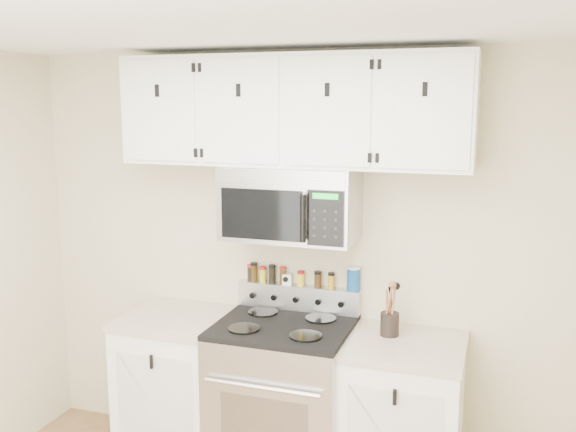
% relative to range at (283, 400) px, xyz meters
% --- Properties ---
extents(back_wall, '(3.50, 0.01, 2.50)m').
position_rel_range_xyz_m(back_wall, '(0.00, 0.32, 0.76)').
color(back_wall, '#C3B792').
rests_on(back_wall, floor).
extents(ceiling, '(3.50, 3.50, 0.01)m').
position_rel_range_xyz_m(ceiling, '(0.00, -1.43, 2.01)').
color(ceiling, white).
rests_on(ceiling, back_wall).
extents(range, '(0.76, 0.65, 1.10)m').
position_rel_range_xyz_m(range, '(0.00, 0.00, 0.00)').
color(range, '#B7B7BA').
rests_on(range, floor).
extents(base_cabinet_left, '(0.64, 0.62, 0.92)m').
position_rel_range_xyz_m(base_cabinet_left, '(-0.69, 0.02, -0.03)').
color(base_cabinet_left, white).
rests_on(base_cabinet_left, floor).
extents(base_cabinet_right, '(0.64, 0.62, 0.92)m').
position_rel_range_xyz_m(base_cabinet_right, '(0.69, 0.02, -0.03)').
color(base_cabinet_right, white).
rests_on(base_cabinet_right, floor).
extents(microwave, '(0.76, 0.44, 0.42)m').
position_rel_range_xyz_m(microwave, '(0.00, 0.13, 1.14)').
color(microwave, '#9E9EA3').
rests_on(microwave, back_wall).
extents(upper_cabinets, '(2.00, 0.35, 0.62)m').
position_rel_range_xyz_m(upper_cabinets, '(-0.00, 0.15, 1.66)').
color(upper_cabinets, white).
rests_on(upper_cabinets, back_wall).
extents(utensil_crock, '(0.10, 0.10, 0.30)m').
position_rel_range_xyz_m(utensil_crock, '(0.59, 0.10, 0.51)').
color(utensil_crock, black).
rests_on(utensil_crock, base_cabinet_right).
extents(kitchen_timer, '(0.07, 0.06, 0.07)m').
position_rel_range_xyz_m(kitchen_timer, '(-0.07, 0.28, 0.65)').
color(kitchen_timer, white).
rests_on(kitchen_timer, range).
extents(salt_canister, '(0.08, 0.08, 0.14)m').
position_rel_range_xyz_m(salt_canister, '(0.34, 0.28, 0.69)').
color(salt_canister, navy).
rests_on(salt_canister, range).
extents(spice_jar_0, '(0.04, 0.04, 0.10)m').
position_rel_range_xyz_m(spice_jar_0, '(-0.31, 0.28, 0.67)').
color(spice_jar_0, black).
rests_on(spice_jar_0, range).
extents(spice_jar_1, '(0.04, 0.04, 0.12)m').
position_rel_range_xyz_m(spice_jar_1, '(-0.29, 0.28, 0.67)').
color(spice_jar_1, '#3E2A0E').
rests_on(spice_jar_1, range).
extents(spice_jar_2, '(0.04, 0.04, 0.10)m').
position_rel_range_xyz_m(spice_jar_2, '(-0.23, 0.28, 0.66)').
color(spice_jar_2, gold).
rests_on(spice_jar_2, range).
extents(spice_jar_3, '(0.04, 0.04, 0.11)m').
position_rel_range_xyz_m(spice_jar_3, '(-0.17, 0.28, 0.67)').
color(spice_jar_3, black).
rests_on(spice_jar_3, range).
extents(spice_jar_4, '(0.04, 0.04, 0.11)m').
position_rel_range_xyz_m(spice_jar_4, '(-0.10, 0.28, 0.67)').
color(spice_jar_4, '#402D0F').
rests_on(spice_jar_4, range).
extents(spice_jar_5, '(0.04, 0.04, 0.09)m').
position_rel_range_xyz_m(spice_jar_5, '(0.02, 0.28, 0.66)').
color(spice_jar_5, yellow).
rests_on(spice_jar_5, range).
extents(spice_jar_6, '(0.04, 0.04, 0.10)m').
position_rel_range_xyz_m(spice_jar_6, '(0.12, 0.28, 0.66)').
color(spice_jar_6, '#3A240E').
rests_on(spice_jar_6, range).
extents(spice_jar_7, '(0.04, 0.04, 0.10)m').
position_rel_range_xyz_m(spice_jar_7, '(0.21, 0.28, 0.66)').
color(spice_jar_7, gold).
rests_on(spice_jar_7, range).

